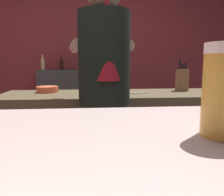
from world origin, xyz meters
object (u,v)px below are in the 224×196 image
Objects in this scene: knife_block at (182,80)px; bottle_olive_oil at (87,64)px; bottle_hot_sauce at (82,64)px; bartender at (104,90)px; bottle_soy at (61,64)px; mixing_bowl at (47,89)px; bottle_vinegar at (43,64)px; chefs_knife at (134,93)px.

bottle_olive_oil is at bearing 128.19° from knife_block.
bottle_hot_sauce is (-0.97, 1.18, 0.14)m from knife_block.
bartender is 8.54× the size of bottle_olive_oil.
mixing_bowl is at bearing -89.46° from bottle_soy.
knife_block is at bearing -0.23° from mixing_bowl.
knife_block reaches higher than mixing_bowl.
bottle_vinegar reaches higher than bottle_soy.
bottle_hot_sauce reaches higher than knife_block.
bottle_hot_sauce is 0.95× the size of bottle_vinegar.
knife_block is at bearing -37.59° from bottle_vinegar.
chefs_knife is 1.19× the size of bottle_hot_sauce.
bottle_hot_sauce is 0.28m from bottle_soy.
bottle_vinegar is at bearing 102.51° from mixing_bowl.
bartender is 0.50m from chefs_knife.
mixing_bowl reaches higher than chefs_knife.
chefs_knife is 1.56m from bottle_soy.
knife_block is 1.45m from bottle_olive_oil.
bottle_soy is at bearing -180.00° from bottle_hot_sauce.
mixing_bowl is 1.19m from bottle_vinegar.
bottle_soy is (-1.25, 1.18, 0.13)m from knife_block.
knife_block is 1.54× the size of bottle_soy.
bottle_olive_oil is (0.34, 1.13, 0.21)m from mixing_bowl.
knife_block is 1.89m from bottle_vinegar.
bottle_soy is (-0.35, 0.04, -0.01)m from bottle_olive_oil.
knife_block is 1.42× the size of bottle_olive_oil.
mixing_bowl is at bearing 32.64° from bartender.
chefs_knife is 1.38m from bottle_olive_oil.
bottle_soy is (-0.28, -0.00, -0.01)m from bottle_hot_sauce.
chefs_knife is at bearing -52.35° from bottle_vinegar.
bottle_hot_sauce is at bearing -0.28° from bartender.
mixing_bowl is 0.89× the size of bottle_vinegar.
bottle_olive_oil is at bearing -28.27° from bottle_hot_sauce.
bottle_hot_sauce is (-0.49, 1.34, 0.24)m from chefs_knife.
bartender is 9.04× the size of mixing_bowl.
bottle_olive_oil is (-0.89, 1.14, 0.14)m from knife_block.
bottle_vinegar is at bearing 109.78° from chefs_knife.
bartender is at bearing -83.18° from bottle_hot_sauce.
knife_block is 1.72m from bottle_soy.
bartender reaches higher than bottle_olive_oil.
bottle_hot_sauce reaches higher than bottle_soy.
bottle_soy is (0.24, 0.03, -0.01)m from bottle_vinegar.
mixing_bowl is 1.22m from bottle_hot_sauce.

